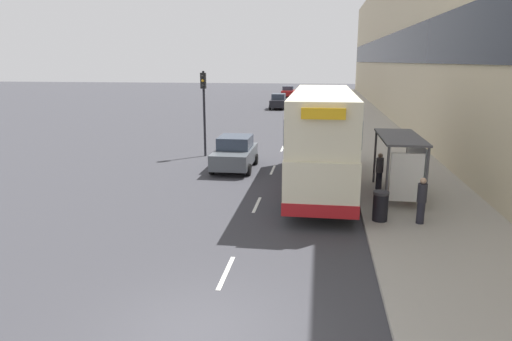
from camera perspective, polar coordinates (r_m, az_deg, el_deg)
The scene contains 21 objects.
ground_plane at distance 10.24m, azimuth -7.18°, elevation -19.49°, with size 220.00×220.00×0.00m, color #38383D.
pavement at distance 47.26m, azimuth 13.08°, elevation 6.50°, with size 5.00×93.00×0.14m.
terrace_facade at distance 47.50m, azimuth 18.54°, elevation 15.21°, with size 3.10×93.00×15.05m.
lane_mark_0 at distance 12.63m, azimuth -3.77°, elevation -12.60°, with size 0.12×2.00×0.01m.
lane_mark_1 at distance 18.15m, azimuth 0.11°, elevation -4.30°, with size 0.12×2.00×0.01m.
lane_mark_2 at distance 23.92m, azimuth 2.11°, elevation 0.08°, with size 0.12×2.00×0.01m.
lane_mark_3 at distance 29.79m, azimuth 3.32°, elevation 2.75°, with size 0.12×2.00×0.01m.
lane_mark_4 at distance 35.71m, azimuth 4.14°, elevation 4.54°, with size 0.12×2.00×0.01m.
lane_mark_5 at distance 41.66m, azimuth 4.72°, elevation 5.81°, with size 0.12×2.00×0.01m.
lane_mark_6 at distance 47.63m, azimuth 5.16°, elevation 6.77°, with size 0.12×2.00×0.01m.
lane_mark_7 at distance 53.61m, azimuth 5.51°, elevation 7.51°, with size 0.12×2.00×0.01m.
bus_shelter at distance 19.13m, azimuth 18.10°, elevation 1.74°, with size 1.60×4.20×2.48m.
double_decker_bus_near at distance 20.29m, azimuth 8.22°, elevation 4.09°, with size 2.85×11.14×4.30m.
car_0 at distance 23.99m, azimuth -2.65°, elevation 2.20°, with size 2.08×4.10×1.73m.
car_1 at distance 55.12m, azimuth 2.83°, elevation 8.63°, with size 1.92×4.33×1.78m.
car_2 at distance 73.06m, azimuth 4.02°, elevation 9.79°, with size 2.04×4.59×1.73m.
car_3 at distance 55.83m, azimuth 7.57°, elevation 8.55°, with size 2.00×4.07×1.69m.
pedestrian_at_shelter at distance 20.31m, azimuth 15.18°, elevation -0.06°, with size 0.32×0.32×1.60m.
pedestrian_1 at distance 16.47m, azimuth 19.99°, elevation -3.52°, with size 0.32×0.32×1.61m.
litter_bin at distance 16.42m, azimuth 15.29°, elevation -4.30°, with size 0.55×0.55×1.05m.
traffic_light_far_kerb at distance 27.12m, azimuth -6.54°, elevation 8.79°, with size 0.30×0.32×5.01m.
Camera 1 is at (2.39, -8.26, 5.56)m, focal length 32.00 mm.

